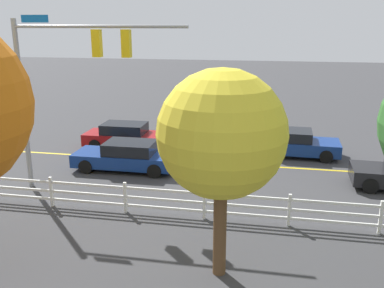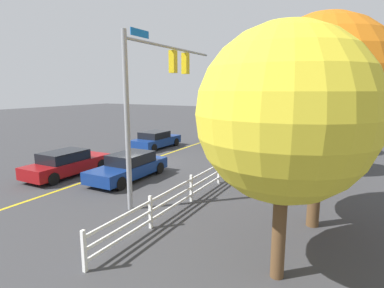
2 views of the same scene
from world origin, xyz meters
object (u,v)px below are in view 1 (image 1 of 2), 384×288
object	(u,v)px
car_0	(127,156)
car_1	(128,136)
car_3	(293,143)
tree_2	(222,135)

from	to	relation	value
car_0	car_1	distance (m)	3.57
car_0	car_3	world-z (taller)	car_3
car_0	tree_2	world-z (taller)	tree_2
car_0	car_3	distance (m)	8.56
car_1	car_3	bearing A→B (deg)	1.52
car_3	car_1	bearing A→B (deg)	-176.30
car_0	tree_2	bearing A→B (deg)	124.26
car_0	car_1	world-z (taller)	car_1
car_0	car_3	bearing A→B (deg)	-154.81
car_1	tree_2	world-z (taller)	tree_2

